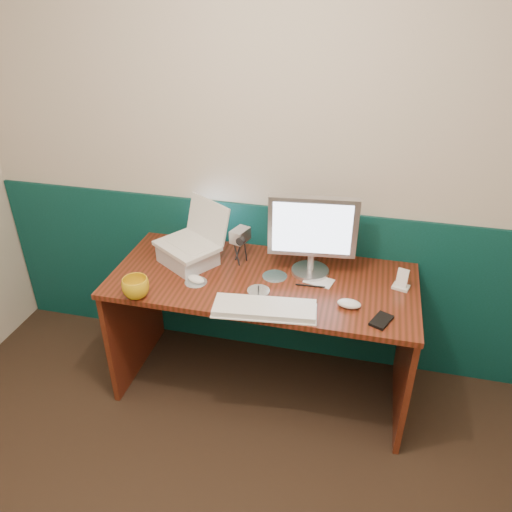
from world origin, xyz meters
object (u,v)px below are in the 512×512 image
(laptop, at_px, (185,226))
(monitor, at_px, (312,235))
(keyboard, at_px, (264,309))
(mug, at_px, (136,288))
(desk, at_px, (262,334))
(camcorder, at_px, (240,246))

(laptop, relative_size, monitor, 0.70)
(keyboard, distance_m, mug, 0.64)
(laptop, height_order, mug, laptop)
(laptop, relative_size, keyboard, 0.66)
(desk, xyz_separation_m, laptop, (-0.44, 0.06, 0.60))
(desk, relative_size, camcorder, 7.72)
(desk, bearing_deg, keyboard, -75.43)
(monitor, height_order, keyboard, monitor)
(mug, bearing_deg, keyboard, 2.55)
(monitor, relative_size, keyboard, 0.93)
(mug, bearing_deg, camcorder, 47.18)
(desk, distance_m, monitor, 0.66)
(desk, bearing_deg, monitor, 26.97)
(monitor, relative_size, camcorder, 2.18)
(desk, relative_size, keyboard, 3.30)
(desk, xyz_separation_m, monitor, (0.23, 0.12, 0.60))
(monitor, bearing_deg, mug, -158.41)
(keyboard, xyz_separation_m, mug, (-0.64, -0.03, 0.04))
(desk, distance_m, laptop, 0.75)
(camcorder, bearing_deg, laptop, -146.74)
(desk, height_order, camcorder, camcorder)
(mug, xyz_separation_m, camcorder, (0.41, 0.45, 0.05))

